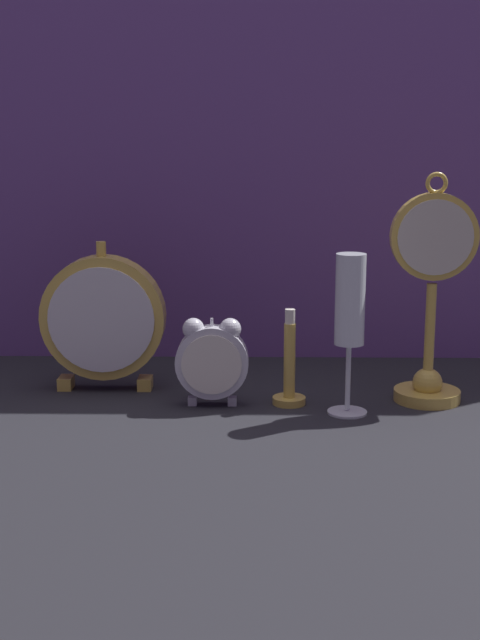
{
  "coord_description": "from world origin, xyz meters",
  "views": [
    {
      "loc": [
        0.02,
        -1.11,
        0.38
      ],
      "look_at": [
        0.0,
        0.08,
        0.12
      ],
      "focal_mm": 50.0,
      "sensor_mm": 36.0,
      "label": 1
    }
  ],
  "objects": [
    {
      "name": "ground_plane",
      "position": [
        0.0,
        0.0,
        0.0
      ],
      "size": [
        4.0,
        4.0,
        0.0
      ],
      "primitive_type": "plane",
      "color": "#232328"
    },
    {
      "name": "pocket_watch_on_stand",
      "position": [
        0.26,
        0.08,
        0.14
      ],
      "size": [
        0.12,
        0.09,
        0.32
      ],
      "color": "gold",
      "rests_on": "ground_plane"
    },
    {
      "name": "brass_candlestick",
      "position": [
        0.07,
        0.06,
        0.04
      ],
      "size": [
        0.05,
        0.05,
        0.13
      ],
      "color": "gold",
      "rests_on": "ground_plane"
    },
    {
      "name": "mantel_clock_silver",
      "position": [
        -0.2,
        0.13,
        0.11
      ],
      "size": [
        0.18,
        0.04,
        0.22
      ],
      "color": "gold",
      "rests_on": "ground_plane"
    },
    {
      "name": "champagne_flute",
      "position": [
        0.14,
        0.03,
        0.14
      ],
      "size": [
        0.05,
        0.05,
        0.22
      ],
      "color": "silver",
      "rests_on": "ground_plane"
    },
    {
      "name": "fabric_backdrop_drape",
      "position": [
        0.0,
        0.33,
        0.38
      ],
      "size": [
        1.44,
        0.01,
        0.76
      ],
      "primitive_type": "cube",
      "color": "#6B478E",
      "rests_on": "ground_plane"
    },
    {
      "name": "alarm_clock_twin_bell",
      "position": [
        -0.04,
        0.06,
        0.07
      ],
      "size": [
        0.1,
        0.03,
        0.12
      ],
      "color": "silver",
      "rests_on": "ground_plane"
    }
  ]
}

